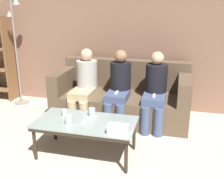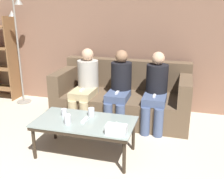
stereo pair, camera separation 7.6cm
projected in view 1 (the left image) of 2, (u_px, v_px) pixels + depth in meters
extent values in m
cube|color=#8C6651|center=(129.00, 32.00, 4.35)|extent=(12.00, 0.06, 2.60)
cube|color=brown|center=(121.00, 106.00, 4.15)|extent=(2.06, 0.92, 0.41)
cube|color=brown|center=(126.00, 74.00, 4.34)|extent=(2.06, 0.20, 0.47)
cube|color=brown|center=(65.00, 80.00, 4.25)|extent=(0.18, 0.92, 0.33)
cube|color=brown|center=(184.00, 88.00, 3.81)|extent=(0.18, 0.92, 0.33)
cube|color=#8C9E99|center=(86.00, 122.00, 3.06)|extent=(1.17, 0.61, 0.02)
cube|color=#2D2319|center=(86.00, 124.00, 3.07)|extent=(1.15, 0.60, 0.04)
cylinder|color=#2D2319|center=(35.00, 145.00, 3.02)|extent=(0.04, 0.04, 0.38)
cylinder|color=#2D2319|center=(126.00, 157.00, 2.77)|extent=(0.04, 0.04, 0.38)
cylinder|color=#2D2319|center=(55.00, 126.00, 3.49)|extent=(0.04, 0.04, 0.38)
cylinder|color=#2D2319|center=(134.00, 135.00, 3.24)|extent=(0.04, 0.04, 0.38)
cylinder|color=silver|center=(65.00, 113.00, 3.19)|extent=(0.07, 0.07, 0.09)
cylinder|color=silver|center=(69.00, 120.00, 2.97)|extent=(0.08, 0.08, 0.11)
cylinder|color=silver|center=(92.00, 112.00, 3.19)|extent=(0.08, 0.08, 0.10)
cube|color=silver|center=(118.00, 129.00, 2.75)|extent=(0.22, 0.12, 0.10)
sphere|color=white|center=(118.00, 124.00, 2.73)|extent=(0.04, 0.04, 0.04)
cube|color=white|center=(86.00, 120.00, 3.05)|extent=(0.04, 0.15, 0.02)
cube|color=brown|center=(10.00, 60.00, 4.81)|extent=(0.02, 0.32, 1.55)
cylinder|color=gray|center=(22.00, 102.00, 4.85)|extent=(0.26, 0.26, 0.02)
cylinder|color=gray|center=(16.00, 54.00, 4.57)|extent=(0.03, 0.03, 1.84)
cone|color=gray|center=(16.00, 1.00, 4.28)|extent=(0.14, 0.14, 0.12)
cone|color=gray|center=(9.00, 13.00, 4.42)|extent=(0.12, 0.12, 0.10)
cylinder|color=tan|center=(72.00, 114.00, 3.84)|extent=(0.13, 0.13, 0.41)
cylinder|color=tan|center=(84.00, 115.00, 3.80)|extent=(0.13, 0.13, 0.41)
cube|color=tan|center=(83.00, 93.00, 3.94)|extent=(0.32, 0.44, 0.10)
cylinder|color=#B7B2A8|center=(87.00, 77.00, 4.09)|extent=(0.32, 0.32, 0.51)
sphere|color=#DBAD89|center=(86.00, 55.00, 3.98)|extent=(0.19, 0.19, 0.19)
cube|color=white|center=(81.00, 90.00, 3.88)|extent=(0.04, 0.12, 0.02)
cylinder|color=#47567A|center=(108.00, 117.00, 3.74)|extent=(0.13, 0.13, 0.41)
cylinder|color=#47567A|center=(120.00, 118.00, 3.70)|extent=(0.13, 0.13, 0.41)
cube|color=#47567A|center=(117.00, 96.00, 3.83)|extent=(0.31, 0.41, 0.10)
cylinder|color=black|center=(121.00, 79.00, 3.96)|extent=(0.31, 0.31, 0.51)
sphere|color=#997051|center=(121.00, 56.00, 3.85)|extent=(0.19, 0.19, 0.19)
cube|color=white|center=(117.00, 93.00, 3.77)|extent=(0.04, 0.12, 0.02)
cylinder|color=#47567A|center=(145.00, 121.00, 3.61)|extent=(0.13, 0.13, 0.41)
cylinder|color=#47567A|center=(158.00, 122.00, 3.57)|extent=(0.13, 0.13, 0.41)
cube|color=#47567A|center=(154.00, 99.00, 3.71)|extent=(0.32, 0.42, 0.10)
cylinder|color=black|center=(156.00, 81.00, 3.84)|extent=(0.32, 0.32, 0.51)
sphere|color=#DBAD89|center=(157.00, 58.00, 3.73)|extent=(0.19, 0.19, 0.19)
cube|color=white|center=(154.00, 96.00, 3.65)|extent=(0.04, 0.12, 0.02)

